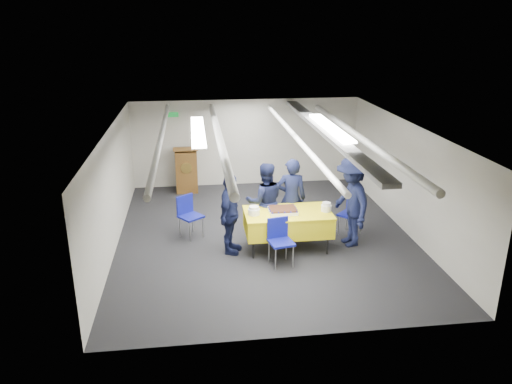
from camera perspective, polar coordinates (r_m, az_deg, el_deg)
The scene contains 14 objects.
ground at distance 10.47m, azimuth 0.98°, elevation -5.02°, with size 7.00×7.00×0.00m, color black.
room_shell at distance 10.26m, azimuth 1.23°, elevation 5.21°, with size 6.00×7.00×2.30m.
serving_table at distance 9.72m, azimuth 3.64°, elevation -3.44°, with size 1.67×0.95×0.77m.
sheet_cake at distance 9.59m, azimuth 3.08°, elevation -2.10°, with size 0.54×0.42×0.09m.
plate_stack_left at distance 9.47m, azimuth -0.24°, elevation -2.16°, with size 0.23×0.23×0.17m.
plate_stack_right at distance 9.73m, azimuth 8.03°, elevation -1.72°, with size 0.20×0.20×0.18m.
podium at distance 13.02m, azimuth -7.94°, elevation 2.64°, with size 0.62×0.53×1.25m.
chair_near at distance 9.16m, azimuth 2.71°, elevation -5.10°, with size 0.49×0.49×0.87m.
chair_right at distance 10.58m, azimuth 10.98°, elevation -2.00°, with size 0.59×0.59×0.87m.
chair_left at distance 10.37m, azimuth -7.76°, elevation -2.26°, with size 0.59×0.59×0.87m.
sailor_a at distance 10.20m, azimuth 4.05°, elevation -0.68°, with size 0.61×0.40×1.66m, color black.
sailor_b at distance 10.05m, azimuth 1.02°, elevation -1.10°, with size 0.78×0.61×1.61m, color black.
sailor_c at distance 9.47m, azimuth -3.00°, elevation -2.55°, with size 0.93×0.39×1.58m, color black.
sailor_d at distance 9.93m, azimuth 10.83°, elevation -1.11°, with size 1.17×0.67×1.81m, color black.
Camera 1 is at (-1.39, -9.43, 4.33)m, focal length 35.00 mm.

